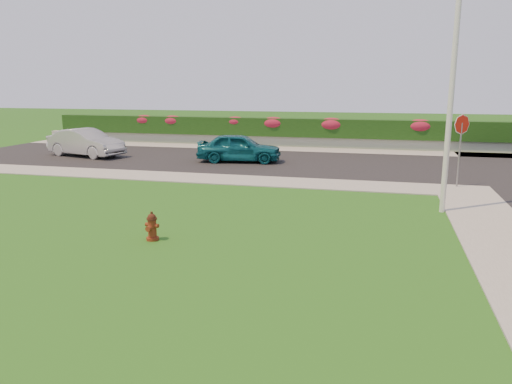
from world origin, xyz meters
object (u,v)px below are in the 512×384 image
(sedan_teal, at_px, (239,148))
(sedan_silver, at_px, (86,143))
(fire_hydrant, at_px, (152,227))
(stop_sign, at_px, (461,133))
(utility_pole, at_px, (451,100))

(sedan_teal, height_order, sedan_silver, sedan_silver)
(fire_hydrant, relative_size, stop_sign, 0.27)
(utility_pole, relative_size, stop_sign, 2.45)
(fire_hydrant, bearing_deg, stop_sign, 56.88)
(fire_hydrant, relative_size, sedan_teal, 0.18)
(fire_hydrant, distance_m, stop_sign, 11.89)
(fire_hydrant, bearing_deg, sedan_silver, 138.23)
(utility_pole, bearing_deg, sedan_silver, 155.49)
(sedan_silver, height_order, utility_pole, utility_pole)
(fire_hydrant, height_order, sedan_silver, sedan_silver)
(sedan_teal, height_order, utility_pole, utility_pole)
(utility_pole, bearing_deg, sedan_teal, 137.61)
(sedan_teal, distance_m, utility_pole, 11.80)
(sedan_teal, relative_size, utility_pole, 0.62)
(sedan_teal, height_order, stop_sign, stop_sign)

